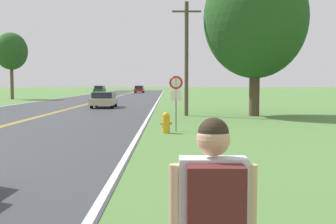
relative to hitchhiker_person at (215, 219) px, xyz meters
name	(u,v)px	position (x,y,z in m)	size (l,w,h in m)	color
hitchhiker_person	(215,219)	(0.00, 0.00, 0.00)	(0.62, 0.44, 1.81)	#38476B
fire_hydrant	(168,122)	(-0.39, 14.30, -0.67)	(0.48, 0.32, 0.86)	gold
traffic_sign	(178,89)	(0.02, 14.94, 0.67)	(0.60, 0.10, 2.37)	gray
utility_pole_midground	(188,57)	(0.84, 23.48, 2.57)	(1.80, 0.24, 7.07)	brown
tree_left_verge	(13,52)	(-20.05, 50.39, 4.90)	(4.05, 4.05, 8.37)	brown
tree_mid_treeline	(257,19)	(5.06, 23.31, 4.88)	(6.38, 6.38, 9.67)	#473828
car_champagne_hatchback_mid_far	(106,99)	(-5.64, 32.10, -0.40)	(1.95, 4.20, 1.30)	black
car_dark_green_hatchback_receding	(102,89)	(-13.51, 78.36, -0.30)	(1.93, 3.67, 1.53)	black
car_red_hatchback_distant	(141,89)	(-6.26, 84.29, -0.29)	(1.93, 4.20, 1.51)	black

